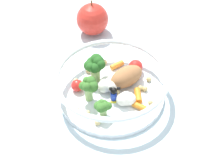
# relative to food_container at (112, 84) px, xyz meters

# --- Properties ---
(ground_plane) EXTENTS (2.40, 2.40, 0.00)m
(ground_plane) POSITION_rel_food_container_xyz_m (-0.01, 0.00, -0.03)
(ground_plane) COLOR silver
(food_container) EXTENTS (0.22, 0.22, 0.07)m
(food_container) POSITION_rel_food_container_xyz_m (0.00, 0.00, 0.00)
(food_container) COLOR white
(food_container) RESTS_ON ground_plane
(loose_apple) EXTENTS (0.08, 0.08, 0.09)m
(loose_apple) POSITION_rel_food_container_xyz_m (0.20, -0.08, 0.01)
(loose_apple) COLOR red
(loose_apple) RESTS_ON ground_plane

